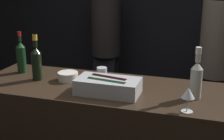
% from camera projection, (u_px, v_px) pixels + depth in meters
% --- Properties ---
extents(wall_back_chalkboard, '(6.40, 0.06, 2.80)m').
position_uv_depth(wall_back_chalkboard, '(159.00, 4.00, 4.05)').
color(wall_back_chalkboard, black).
rests_on(wall_back_chalkboard, ground_plane).
extents(ice_bin_with_bottles, '(0.43, 0.22, 0.11)m').
position_uv_depth(ice_bin_with_bottles, '(108.00, 85.00, 2.12)').
color(ice_bin_with_bottles, '#B7BABF').
rests_on(ice_bin_with_bottles, bar_counter).
extents(bowl_white, '(0.15, 0.15, 0.06)m').
position_uv_depth(bowl_white, '(68.00, 76.00, 2.39)').
color(bowl_white, silver).
rests_on(bowl_white, bar_counter).
extents(wine_glass, '(0.08, 0.08, 0.15)m').
position_uv_depth(wine_glass, '(188.00, 94.00, 1.82)').
color(wine_glass, silver).
rests_on(wine_glass, bar_counter).
extents(candle_votive, '(0.08, 0.08, 0.06)m').
position_uv_depth(candle_votive, '(102.00, 71.00, 2.51)').
color(candle_votive, silver).
rests_on(candle_votive, bar_counter).
extents(red_wine_bottle_burgundy, '(0.08, 0.08, 0.34)m').
position_uv_depth(red_wine_bottle_burgundy, '(21.00, 56.00, 2.55)').
color(red_wine_bottle_burgundy, '#143319').
rests_on(red_wine_bottle_burgundy, bar_counter).
extents(champagne_bottle, '(0.08, 0.08, 0.35)m').
position_uv_depth(champagne_bottle, '(37.00, 61.00, 2.37)').
color(champagne_bottle, black).
rests_on(champagne_bottle, bar_counter).
extents(white_wine_bottle, '(0.08, 0.08, 0.34)m').
position_uv_depth(white_wine_bottle, '(196.00, 78.00, 2.02)').
color(white_wine_bottle, '#B2B7AD').
rests_on(white_wine_bottle, bar_counter).
extents(person_in_hoodie, '(0.33, 0.33, 1.76)m').
position_uv_depth(person_in_hoodie, '(216.00, 58.00, 3.06)').
color(person_in_hoodie, black).
rests_on(person_in_hoodie, ground_plane).
extents(person_blond_tee, '(0.37, 0.37, 1.75)m').
position_uv_depth(person_blond_tee, '(106.00, 41.00, 3.88)').
color(person_blond_tee, black).
rests_on(person_blond_tee, ground_plane).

